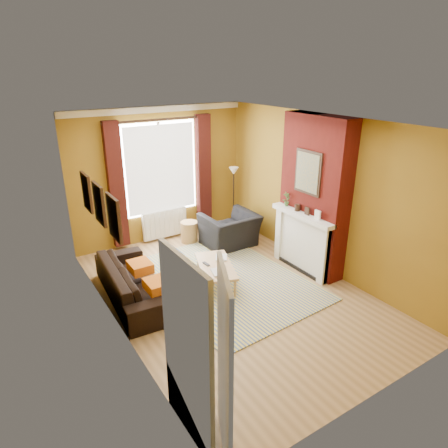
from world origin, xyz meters
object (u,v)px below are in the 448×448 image
(wicker_stool, at_px, (189,232))
(floor_lamp, at_px, (234,181))
(armchair, at_px, (230,230))
(coffee_table, at_px, (216,267))
(sofa, at_px, (135,281))

(wicker_stool, height_order, floor_lamp, floor_lamp)
(armchair, distance_m, coffee_table, 1.61)
(wicker_stool, bearing_deg, sofa, -139.86)
(wicker_stool, bearing_deg, armchair, -45.03)
(sofa, height_order, wicker_stool, sofa)
(armchair, relative_size, wicker_stool, 2.36)
(armchair, bearing_deg, sofa, 18.75)
(floor_lamp, bearing_deg, wicker_stool, -176.25)
(coffee_table, bearing_deg, wicker_stool, 95.69)
(armchair, xyz_separation_m, coffee_table, (-1.08, -1.20, -0.02))
(wicker_stool, xyz_separation_m, floor_lamp, (1.18, 0.08, 0.93))
(sofa, relative_size, floor_lamp, 1.42)
(coffee_table, distance_m, floor_lamp, 2.64)
(sofa, height_order, coffee_table, sofa)
(coffee_table, relative_size, floor_lamp, 0.84)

